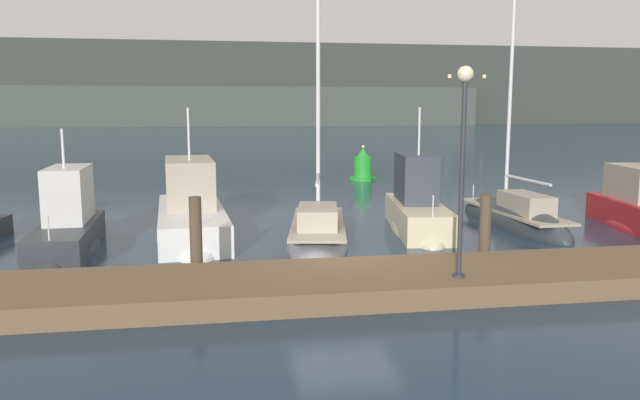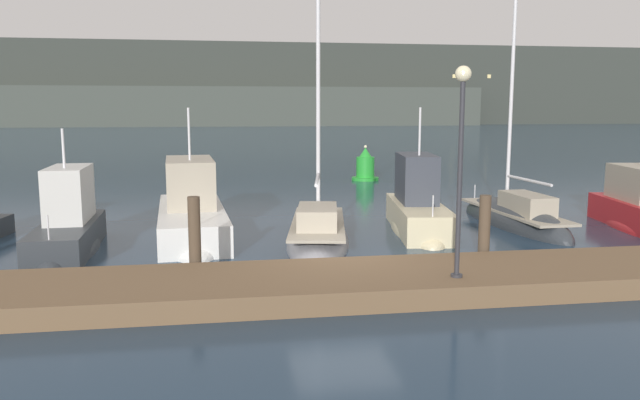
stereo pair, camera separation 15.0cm
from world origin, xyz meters
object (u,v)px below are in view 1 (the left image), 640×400
object	(u,v)px
motorboat_berth_5	(417,216)
sailboat_berth_6	(513,222)
sailboat_berth_4	(318,238)
channel_buoy	(363,167)
motorboat_berth_2	(68,238)
dock_lamppost	(463,139)
motorboat_berth_3	(191,222)

from	to	relation	value
motorboat_berth_5	sailboat_berth_6	distance (m)	3.53
sailboat_berth_4	channel_buoy	world-z (taller)	sailboat_berth_4
sailboat_berth_6	sailboat_berth_4	bearing A→B (deg)	-166.17
motorboat_berth_5	channel_buoy	world-z (taller)	motorboat_berth_5
sailboat_berth_4	channel_buoy	xyz separation A→B (m)	(4.92, 15.05, 0.55)
motorboat_berth_2	channel_buoy	world-z (taller)	motorboat_berth_2
motorboat_berth_5	channel_buoy	xyz separation A→B (m)	(1.49, 13.74, 0.23)
motorboat_berth_2	dock_lamppost	world-z (taller)	dock_lamppost
motorboat_berth_5	channel_buoy	size ratio (longest dim) A/B	3.02
sailboat_berth_4	motorboat_berth_5	size ratio (longest dim) A/B	1.74
motorboat_berth_2	motorboat_berth_5	distance (m)	10.42
sailboat_berth_4	dock_lamppost	world-z (taller)	sailboat_berth_4
motorboat_berth_2	motorboat_berth_3	world-z (taller)	motorboat_berth_3
motorboat_berth_5	channel_buoy	distance (m)	13.82
sailboat_berth_4	motorboat_berth_5	bearing A→B (deg)	20.90
motorboat_berth_2	channel_buoy	size ratio (longest dim) A/B	2.75
dock_lamppost	channel_buoy	bearing A→B (deg)	82.02
motorboat_berth_2	sailboat_berth_4	distance (m)	6.91
channel_buoy	sailboat_berth_6	bearing A→B (deg)	-81.45
channel_buoy	dock_lamppost	distance (m)	21.09
motorboat_berth_2	motorboat_berth_5	xyz separation A→B (m)	(10.34, 1.27, 0.07)
motorboat_berth_2	sailboat_berth_6	size ratio (longest dim) A/B	0.54
channel_buoy	sailboat_berth_4	bearing A→B (deg)	-108.09
sailboat_berth_4	channel_buoy	size ratio (longest dim) A/B	5.25
sailboat_berth_6	dock_lamppost	size ratio (longest dim) A/B	2.27
motorboat_berth_2	channel_buoy	xyz separation A→B (m)	(11.82, 15.01, 0.31)
motorboat_berth_3	sailboat_berth_6	distance (m)	10.60
motorboat_berth_3	sailboat_berth_4	bearing A→B (deg)	-24.88
dock_lamppost	sailboat_berth_4	bearing A→B (deg)	109.51
motorboat_berth_5	motorboat_berth_3	bearing A→B (deg)	176.85
motorboat_berth_2	motorboat_berth_3	bearing A→B (deg)	27.10
sailboat_berth_6	motorboat_berth_2	bearing A→B (deg)	-173.16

